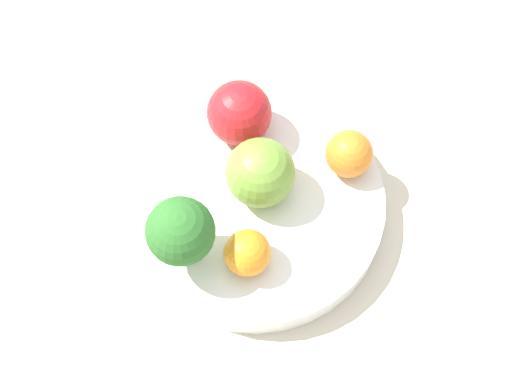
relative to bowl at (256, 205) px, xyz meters
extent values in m
plane|color=gray|center=(0.00, 0.00, -0.03)|extent=(6.00, 6.00, 0.00)
cube|color=beige|center=(0.00, 0.00, -0.02)|extent=(1.20, 1.20, 0.02)
cylinder|color=white|center=(0.00, 0.00, 0.00)|extent=(0.21, 0.21, 0.03)
cylinder|color=#99C17A|center=(0.03, 0.06, 0.03)|extent=(0.02, 0.02, 0.03)
sphere|color=#2D6B28|center=(0.03, 0.06, 0.06)|extent=(0.05, 0.05, 0.05)
sphere|color=red|center=(0.04, -0.05, 0.04)|extent=(0.05, 0.05, 0.05)
sphere|color=olive|center=(0.00, -0.01, 0.04)|extent=(0.05, 0.05, 0.05)
sphere|color=orange|center=(-0.01, 0.05, 0.03)|extent=(0.04, 0.04, 0.04)
sphere|color=orange|center=(-0.06, -0.05, 0.03)|extent=(0.04, 0.04, 0.04)
camera|label=1|loc=(-0.09, 0.23, 0.52)|focal=50.00mm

